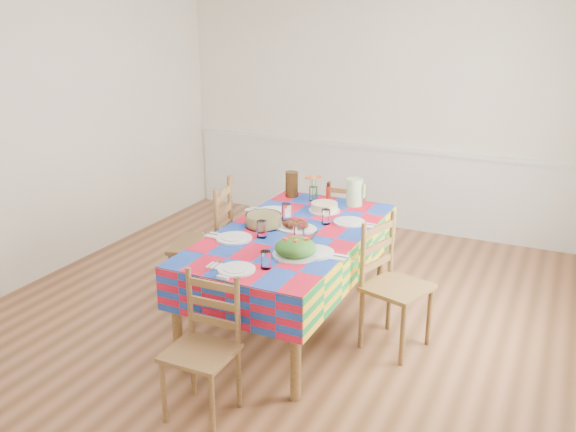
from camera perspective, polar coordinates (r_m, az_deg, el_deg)
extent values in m
cube|color=brown|center=(4.99, -1.47, -9.46)|extent=(4.50, 5.00, 0.04)
cube|color=silver|center=(6.81, 8.22, 10.21)|extent=(4.50, 0.04, 2.70)
cube|color=silver|center=(5.88, -21.91, 7.73)|extent=(0.04, 5.00, 2.70)
cube|color=white|center=(6.85, 7.92, 6.43)|extent=(4.41, 0.06, 0.04)
cube|color=white|center=(6.97, 7.79, 2.83)|extent=(4.41, 0.03, 0.90)
cylinder|color=brown|center=(4.23, -10.37, -9.51)|extent=(0.07, 0.07, 0.71)
cylinder|color=brown|center=(3.83, 0.72, -12.37)|extent=(0.07, 0.07, 0.71)
cylinder|color=brown|center=(5.64, 0.19, -1.84)|extent=(0.07, 0.07, 0.71)
cylinder|color=brown|center=(5.35, 8.80, -3.25)|extent=(0.07, 0.07, 0.71)
cube|color=brown|center=(4.57, 0.41, -1.81)|extent=(1.00, 1.91, 0.04)
cube|color=red|center=(4.56, 0.41, -1.53)|extent=(1.05, 1.95, 0.01)
cube|color=red|center=(4.85, -5.20, -2.31)|extent=(0.01, 1.95, 0.30)
cube|color=red|center=(4.44, 6.54, -4.40)|extent=(0.01, 1.95, 0.30)
cube|color=red|center=(3.84, -5.85, -8.25)|extent=(1.05, 0.01, 0.30)
cube|color=red|center=(5.46, 4.75, 0.15)|extent=(1.05, 0.01, 0.30)
cylinder|color=white|center=(3.91, -4.83, -5.00)|extent=(0.24, 0.24, 0.01)
cylinder|color=white|center=(3.91, -4.83, -4.88)|extent=(0.17, 0.17, 0.01)
cylinder|color=white|center=(3.91, -2.11, -4.12)|extent=(0.07, 0.07, 0.12)
cube|color=white|center=(3.99, -6.85, -4.62)|extent=(0.09, 0.09, 0.01)
cube|color=silver|center=(4.00, -7.07, -4.52)|extent=(0.01, 0.15, 0.00)
cube|color=silver|center=(3.98, -6.63, -4.61)|extent=(0.01, 0.18, 0.00)
cylinder|color=white|center=(4.43, -5.08, -2.08)|extent=(0.26, 0.26, 0.01)
cylinder|color=white|center=(4.43, -5.08, -1.96)|extent=(0.19, 0.19, 0.01)
cylinder|color=white|center=(4.43, -2.49, -1.24)|extent=(0.07, 0.07, 0.13)
cube|color=white|center=(4.52, -7.00, -1.78)|extent=(0.10, 0.10, 0.01)
cube|color=silver|center=(4.53, -7.21, -1.68)|extent=(0.17, 0.01, 0.00)
cube|color=silver|center=(4.51, -6.79, -1.76)|extent=(0.20, 0.01, 0.00)
cylinder|color=white|center=(4.99, -1.39, 0.40)|extent=(0.28, 0.28, 0.01)
cylinder|color=white|center=(4.98, -1.39, 0.51)|extent=(0.20, 0.20, 0.01)
cylinder|color=white|center=(4.79, -0.17, 0.37)|extent=(0.08, 0.08, 0.14)
cube|color=white|center=(5.07, -3.30, 0.64)|extent=(0.11, 0.11, 0.01)
cube|color=silver|center=(5.08, -3.50, 0.73)|extent=(0.18, 0.01, 0.00)
cube|color=silver|center=(5.06, -3.09, 0.67)|extent=(0.21, 0.01, 0.00)
cylinder|color=white|center=(4.16, 2.48, -3.42)|extent=(0.27, 0.27, 0.01)
cylinder|color=white|center=(4.16, 2.48, -3.29)|extent=(0.19, 0.19, 0.01)
cylinder|color=white|center=(4.31, 1.02, -1.78)|extent=(0.08, 0.08, 0.13)
cube|color=white|center=(4.10, 4.83, -3.88)|extent=(0.10, 0.10, 0.01)
cube|color=silver|center=(4.11, 4.57, -3.77)|extent=(0.17, 0.01, 0.00)
cube|color=silver|center=(4.09, 5.10, -3.86)|extent=(0.20, 0.01, 0.00)
cylinder|color=white|center=(4.78, 5.75, -0.55)|extent=(0.25, 0.25, 0.01)
cylinder|color=white|center=(4.77, 5.75, -0.45)|extent=(0.17, 0.17, 0.01)
cylinder|color=white|center=(4.71, 3.55, -0.07)|extent=(0.07, 0.07, 0.12)
cube|color=white|center=(4.73, 7.61, -0.87)|extent=(0.09, 0.09, 0.01)
cube|color=silver|center=(4.73, 7.41, -0.79)|extent=(0.15, 0.01, 0.00)
cube|color=silver|center=(4.72, 7.83, -0.85)|extent=(0.18, 0.01, 0.00)
ellipsoid|color=white|center=(4.62, 0.69, -1.12)|extent=(0.34, 0.25, 0.02)
ellipsoid|color=#321808|center=(4.58, 1.38, -0.84)|extent=(0.09, 0.08, 0.05)
ellipsoid|color=#321808|center=(4.63, 1.16, -0.62)|extent=(0.09, 0.08, 0.05)
ellipsoid|color=#321808|center=(4.65, 0.36, -0.54)|extent=(0.09, 0.08, 0.05)
ellipsoid|color=#321808|center=(4.61, -0.02, -0.71)|extent=(0.09, 0.08, 0.05)
ellipsoid|color=#321808|center=(4.56, 0.52, -0.91)|extent=(0.09, 0.08, 0.05)
cylinder|color=white|center=(4.13, 0.71, -3.61)|extent=(0.31, 0.31, 0.01)
ellipsoid|color=#144210|center=(4.11, 0.72, -2.97)|extent=(0.28, 0.28, 0.13)
cube|color=#DA4E12|center=(4.08, -0.26, -2.16)|extent=(0.04, 0.03, 0.01)
cube|color=#DA4E12|center=(4.12, 0.64, -1.97)|extent=(0.04, 0.04, 0.01)
cube|color=#DA4E12|center=(4.05, 0.80, -2.35)|extent=(0.03, 0.04, 0.01)
cube|color=#DA4E12|center=(4.09, 1.70, -2.15)|extent=(0.04, 0.04, 0.01)
cylinder|color=white|center=(4.66, -2.31, -0.40)|extent=(0.28, 0.28, 0.10)
cylinder|color=#D5CC70|center=(4.66, -2.31, -0.40)|extent=(0.25, 0.25, 0.08)
cylinder|color=white|center=(5.04, 3.41, 0.53)|extent=(0.26, 0.26, 0.01)
cylinder|color=tan|center=(5.02, 3.42, 0.92)|extent=(0.22, 0.22, 0.06)
cube|color=black|center=(4.42, 1.43, -2.11)|extent=(0.13, 0.32, 0.01)
cube|color=black|center=(4.42, 2.19, -2.13)|extent=(0.07, 0.33, 0.01)
cylinder|color=white|center=(5.29, 2.37, 2.09)|extent=(0.07, 0.07, 0.13)
cylinder|color=#2A7527|center=(5.28, 2.17, 2.60)|extent=(0.01, 0.01, 0.18)
ellipsoid|color=#DA4E12|center=(5.27, 1.87, 3.58)|extent=(0.06, 0.06, 0.02)
cylinder|color=#2A7527|center=(5.28, 2.58, 2.58)|extent=(0.01, 0.01, 0.18)
ellipsoid|color=#DA4E12|center=(5.26, 2.90, 3.70)|extent=(0.06, 0.06, 0.02)
cylinder|color=#2A7527|center=(5.26, 2.31, 2.53)|extent=(0.01, 0.01, 0.18)
ellipsoid|color=#DA4E12|center=(5.21, 2.23, 3.74)|extent=(0.06, 0.06, 0.02)
cylinder|color=#B41D0E|center=(5.31, 3.79, 2.30)|extent=(0.04, 0.04, 0.16)
cylinder|color=#B1DE9C|center=(5.18, 6.24, 2.25)|extent=(0.14, 0.14, 0.23)
cylinder|color=#321F0B|center=(5.40, 0.35, 3.00)|extent=(0.11, 0.11, 0.23)
cube|color=white|center=(3.80, -6.12, -5.75)|extent=(0.08, 0.02, 0.02)
cylinder|color=brown|center=(3.79, -11.57, -15.85)|extent=(0.03, 0.03, 0.41)
cylinder|color=brown|center=(3.64, -7.12, -17.28)|extent=(0.03, 0.03, 0.41)
cylinder|color=brown|center=(4.01, -8.91, -13.64)|extent=(0.03, 0.03, 0.41)
cylinder|color=brown|center=(3.86, -4.63, -14.85)|extent=(0.03, 0.03, 0.41)
cube|color=brown|center=(3.70, -8.22, -12.54)|extent=(0.39, 0.38, 0.03)
cylinder|color=brown|center=(3.80, -9.16, -7.99)|extent=(0.03, 0.03, 0.46)
cylinder|color=brown|center=(3.64, -4.74, -9.04)|extent=(0.03, 0.03, 0.46)
cube|color=brown|center=(3.76, -6.95, -9.76)|extent=(0.33, 0.02, 0.05)
cube|color=brown|center=(3.70, -7.02, -8.13)|extent=(0.33, 0.02, 0.05)
cube|color=brown|center=(3.65, -7.09, -6.46)|extent=(0.33, 0.02, 0.05)
cylinder|color=brown|center=(5.98, 7.56, -2.34)|extent=(0.03, 0.03, 0.41)
cylinder|color=brown|center=(6.04, 4.50, -2.01)|extent=(0.03, 0.03, 0.41)
cylinder|color=brown|center=(5.69, 6.98, -3.41)|extent=(0.03, 0.03, 0.41)
cylinder|color=brown|center=(5.76, 3.77, -3.05)|extent=(0.03, 0.03, 0.41)
cube|color=brown|center=(5.79, 5.77, -0.67)|extent=(0.43, 0.41, 0.03)
cylinder|color=brown|center=(5.54, 7.14, 0.71)|extent=(0.03, 0.03, 0.46)
cylinder|color=brown|center=(5.60, 3.84, 1.04)|extent=(0.03, 0.03, 0.46)
cube|color=brown|center=(5.60, 5.45, -0.01)|extent=(0.33, 0.06, 0.05)
cube|color=brown|center=(5.56, 5.49, 1.15)|extent=(0.33, 0.06, 0.05)
cube|color=brown|center=(5.53, 5.53, 2.32)|extent=(0.33, 0.06, 0.05)
cylinder|color=brown|center=(5.36, -9.29, -4.44)|extent=(0.04, 0.04, 0.50)
cylinder|color=brown|center=(5.02, -10.75, -6.19)|extent=(0.04, 0.04, 0.50)
cylinder|color=brown|center=(5.26, -5.38, -4.76)|extent=(0.04, 0.04, 0.50)
cylinder|color=brown|center=(4.91, -6.59, -6.58)|extent=(0.04, 0.04, 0.50)
cube|color=brown|center=(5.03, -8.14, -2.69)|extent=(0.55, 0.57, 0.03)
cylinder|color=brown|center=(5.07, -5.44, 0.71)|extent=(0.04, 0.04, 0.56)
cylinder|color=brown|center=(4.70, -6.70, -0.77)|extent=(0.04, 0.04, 0.56)
cube|color=brown|center=(4.92, -6.00, -1.23)|extent=(0.13, 0.39, 0.06)
cube|color=brown|center=(4.87, -6.06, 0.37)|extent=(0.13, 0.39, 0.06)
cube|color=brown|center=(4.83, -6.11, 1.99)|extent=(0.13, 0.39, 0.06)
cylinder|color=brown|center=(4.31, 10.66, -10.94)|extent=(0.04, 0.04, 0.45)
cylinder|color=brown|center=(4.59, 13.08, -9.17)|extent=(0.04, 0.04, 0.45)
cylinder|color=brown|center=(4.47, 6.88, -9.59)|extent=(0.04, 0.04, 0.45)
cylinder|color=brown|center=(4.74, 9.44, -7.98)|extent=(0.04, 0.04, 0.45)
cube|color=brown|center=(4.42, 10.20, -6.61)|extent=(0.51, 0.52, 0.03)
cylinder|color=brown|center=(4.27, 7.01, -3.87)|extent=(0.04, 0.04, 0.50)
cylinder|color=brown|center=(4.55, 9.66, -2.54)|extent=(0.04, 0.04, 0.50)
cube|color=brown|center=(4.45, 8.32, -4.39)|extent=(0.12, 0.35, 0.05)
cube|color=brown|center=(4.40, 8.40, -2.82)|extent=(0.12, 0.35, 0.05)
cube|color=brown|center=(4.35, 8.48, -1.22)|extent=(0.12, 0.35, 0.05)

